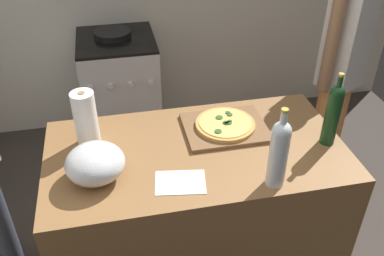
{
  "coord_description": "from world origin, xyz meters",
  "views": [
    {
      "loc": [
        -0.42,
        -0.79,
        2.11
      ],
      "look_at": [
        -0.08,
        0.82,
        0.96
      ],
      "focal_mm": 39.39,
      "sensor_mm": 36.0,
      "label": 1
    }
  ],
  "objects": [
    {
      "name": "paper_towel_roll",
      "position": [
        -0.56,
        0.87,
        1.05
      ],
      "size": [
        0.11,
        0.11,
        0.27
      ],
      "color": "white",
      "rests_on": "counter"
    },
    {
      "name": "counter",
      "position": [
        -0.08,
        0.72,
        0.46
      ],
      "size": [
        1.39,
        0.74,
        0.91
      ],
      "primitive_type": "cube",
      "color": "olive",
      "rests_on": "ground_plane"
    },
    {
      "name": "mixing_bowl",
      "position": [
        -0.53,
        0.61,
        0.99
      ],
      "size": [
        0.25,
        0.25,
        0.15
      ],
      "color": "#B2B2B7",
      "rests_on": "counter"
    },
    {
      "name": "wine_bottle_amber",
      "position": [
        0.53,
        0.64,
        1.08
      ],
      "size": [
        0.07,
        0.07,
        0.36
      ],
      "color": "#143819",
      "rests_on": "counter"
    },
    {
      "name": "stove",
      "position": [
        -0.37,
        2.1,
        0.46
      ],
      "size": [
        0.56,
        0.6,
        0.96
      ],
      "color": "#B7B7BC",
      "rests_on": "ground_plane"
    },
    {
      "name": "cutting_board",
      "position": [
        0.09,
        0.84,
        0.92
      ],
      "size": [
        0.4,
        0.32,
        0.02
      ],
      "primitive_type": "cube",
      "color": "brown",
      "rests_on": "counter"
    },
    {
      "name": "person_in_red",
      "position": [
        0.93,
        1.27,
        0.98
      ],
      "size": [
        0.35,
        0.28,
        1.69
      ],
      "color": "#D88C4C",
      "rests_on": "ground_plane"
    },
    {
      "name": "ground_plane",
      "position": [
        0.0,
        1.22,
        -0.01
      ],
      "size": [
        4.21,
        3.05,
        0.02
      ],
      "primitive_type": "cube",
      "color": "#3F3833"
    },
    {
      "name": "recipe_sheet",
      "position": [
        -0.2,
        0.51,
        0.92
      ],
      "size": [
        0.23,
        0.18,
        0.0
      ],
      "primitive_type": "cube",
      "rotation": [
        0.0,
        0.0,
        -0.16
      ],
      "color": "white",
      "rests_on": "counter"
    },
    {
      "name": "wine_bottle_dark",
      "position": [
        0.19,
        0.42,
        1.08
      ],
      "size": [
        0.08,
        0.08,
        0.37
      ],
      "color": "silver",
      "rests_on": "counter"
    },
    {
      "name": "pizza",
      "position": [
        0.09,
        0.84,
        0.95
      ],
      "size": [
        0.29,
        0.29,
        0.03
      ],
      "color": "tan",
      "rests_on": "cutting_board"
    }
  ]
}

